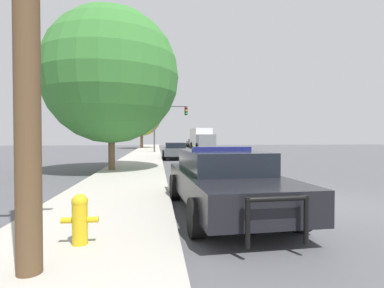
% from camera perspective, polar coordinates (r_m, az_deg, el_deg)
% --- Properties ---
extents(ground_plane, '(110.00, 110.00, 0.00)m').
position_cam_1_polar(ground_plane, '(8.39, 21.90, -10.36)').
color(ground_plane, '#4F4F54').
extents(sidewalk_left, '(3.00, 110.00, 0.13)m').
position_cam_1_polar(sidewalk_left, '(7.48, -15.70, -11.23)').
color(sidewalk_left, '#ADA89E').
rests_on(sidewalk_left, ground_plane).
extents(police_car, '(2.32, 5.22, 1.46)m').
position_cam_1_polar(police_car, '(6.83, 6.09, -6.66)').
color(police_car, black).
rests_on(police_car, ground_plane).
extents(fire_hydrant, '(0.52, 0.23, 0.74)m').
position_cam_1_polar(fire_hydrant, '(4.75, -20.58, -12.98)').
color(fire_hydrant, gold).
rests_on(fire_hydrant, sidewalk_left).
extents(traffic_light, '(3.55, 0.35, 4.92)m').
position_cam_1_polar(traffic_light, '(31.49, -4.61, 4.84)').
color(traffic_light, '#424247').
rests_on(traffic_light, sidewalk_left).
extents(car_background_distant, '(1.95, 3.99, 1.35)m').
position_cam_1_polar(car_background_distant, '(48.65, 0.18, 0.21)').
color(car_background_distant, black).
rests_on(car_background_distant, ground_plane).
extents(car_background_midblock, '(1.95, 4.63, 1.26)m').
position_cam_1_polar(car_background_midblock, '(23.10, -3.27, -1.15)').
color(car_background_midblock, '#474C51').
rests_on(car_background_midblock, ground_plane).
extents(box_truck, '(2.82, 6.72, 2.89)m').
position_cam_1_polar(box_truck, '(41.25, 1.85, 1.16)').
color(box_truck, slate).
rests_on(box_truck, ground_plane).
extents(tree_sidewalk_far, '(5.53, 5.53, 7.26)m').
position_cam_1_polar(tree_sidewalk_far, '(44.08, -9.57, 5.14)').
color(tree_sidewalk_far, brown).
rests_on(tree_sidewalk_far, sidewalk_left).
extents(tree_sidewalk_near, '(6.37, 6.37, 7.63)m').
position_cam_1_polar(tree_sidewalk_near, '(14.99, -15.15, 12.40)').
color(tree_sidewalk_near, brown).
rests_on(tree_sidewalk_near, sidewalk_left).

